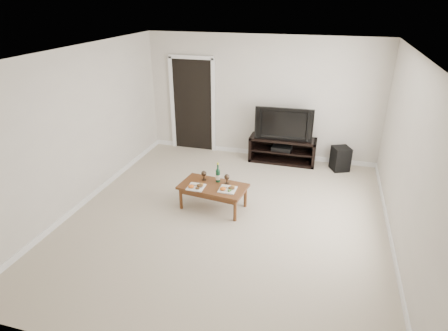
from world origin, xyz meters
TOP-DOWN VIEW (x-y plane):
  - floor at (0.00, 0.00)m, footprint 5.50×5.50m
  - back_wall at (0.00, 2.77)m, footprint 5.00×0.04m
  - ceiling at (0.00, 0.00)m, footprint 5.00×5.50m
  - doorway at (-1.55, 2.73)m, footprint 0.90×0.02m
  - media_console at (0.55, 2.50)m, footprint 1.40×0.45m
  - television at (0.55, 2.50)m, footprint 1.19×0.21m
  - av_receiver at (0.54, 2.48)m, footprint 0.42×0.33m
  - subwoofer at (1.75, 2.43)m, footprint 0.43×0.43m
  - coffee_table at (-0.31, 0.27)m, footprint 1.17×0.73m
  - plate_left at (-0.56, 0.13)m, footprint 0.27×0.27m
  - plate_right at (-0.03, 0.19)m, footprint 0.27×0.27m
  - wine_bottle at (-0.27, 0.43)m, footprint 0.07×0.07m
  - goblet_left at (-0.52, 0.43)m, footprint 0.09×0.09m
  - goblet_right at (-0.11, 0.41)m, footprint 0.09×0.09m

SIDE VIEW (x-z plane):
  - floor at x=0.00m, z-range 0.00..0.00m
  - coffee_table at x=-0.31m, z-range 0.00..0.42m
  - subwoofer at x=1.75m, z-range 0.00..0.49m
  - media_console at x=0.55m, z-range 0.00..0.55m
  - av_receiver at x=0.54m, z-range 0.29..0.36m
  - plate_left at x=-0.56m, z-range 0.42..0.49m
  - plate_right at x=-0.03m, z-range 0.42..0.49m
  - goblet_left at x=-0.52m, z-range 0.42..0.59m
  - goblet_right at x=-0.11m, z-range 0.42..0.59m
  - wine_bottle at x=-0.27m, z-range 0.42..0.77m
  - television at x=0.55m, z-range 0.55..1.23m
  - doorway at x=-1.55m, z-range 0.00..2.05m
  - back_wall at x=0.00m, z-range 0.00..2.60m
  - ceiling at x=0.00m, z-range 2.60..2.64m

